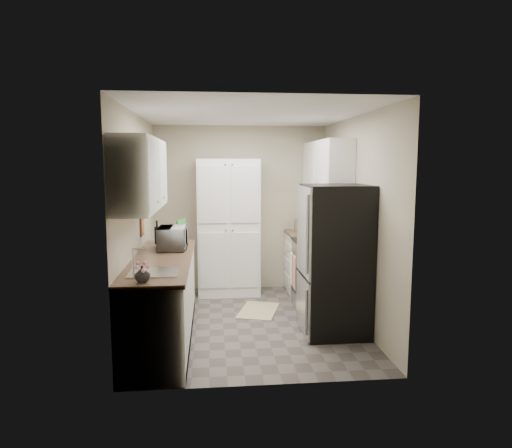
% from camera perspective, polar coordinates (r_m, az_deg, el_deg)
% --- Properties ---
extents(ground, '(3.20, 3.20, 0.00)m').
position_cam_1_polar(ground, '(5.72, -0.81, -12.21)').
color(ground, '#56514C').
rests_on(ground, ground).
extents(room_shell, '(2.64, 3.24, 2.52)m').
position_cam_1_polar(room_shell, '(5.38, -1.03, 4.29)').
color(room_shell, '#B0A88E').
rests_on(room_shell, ground).
extents(pantry_cabinet, '(0.90, 0.55, 2.00)m').
position_cam_1_polar(pantry_cabinet, '(6.74, -3.47, -0.41)').
color(pantry_cabinet, white).
rests_on(pantry_cabinet, ground).
extents(base_cabinet_left, '(0.60, 2.30, 0.88)m').
position_cam_1_polar(base_cabinet_left, '(5.18, -11.54, -9.35)').
color(base_cabinet_left, white).
rests_on(base_cabinet_left, ground).
extents(countertop_left, '(0.63, 2.33, 0.04)m').
position_cam_1_polar(countertop_left, '(5.07, -11.68, -4.36)').
color(countertop_left, brown).
rests_on(countertop_left, base_cabinet_left).
extents(base_cabinet_right, '(0.60, 0.80, 0.88)m').
position_cam_1_polar(base_cabinet_right, '(6.87, 6.62, -5.05)').
color(base_cabinet_right, white).
rests_on(base_cabinet_right, ground).
extents(countertop_right, '(0.63, 0.83, 0.04)m').
position_cam_1_polar(countertop_right, '(6.79, 6.68, -1.25)').
color(countertop_right, brown).
rests_on(countertop_right, base_cabinet_right).
extents(electric_range, '(0.71, 0.78, 1.13)m').
position_cam_1_polar(electric_range, '(6.10, 8.08, -6.32)').
color(electric_range, '#B7B7BC').
rests_on(electric_range, ground).
extents(refrigerator, '(0.70, 0.72, 1.70)m').
position_cam_1_polar(refrigerator, '(5.25, 9.85, -4.45)').
color(refrigerator, '#B7B7BC').
rests_on(refrigerator, ground).
extents(microwave, '(0.33, 0.49, 0.27)m').
position_cam_1_polar(microwave, '(5.51, -10.37, -1.75)').
color(microwave, silver).
rests_on(microwave, countertop_left).
extents(wine_bottle, '(0.07, 0.07, 0.27)m').
position_cam_1_polar(wine_bottle, '(5.93, -12.27, -1.12)').
color(wine_bottle, black).
rests_on(wine_bottle, countertop_left).
extents(flower_vase, '(0.16, 0.16, 0.14)m').
position_cam_1_polar(flower_vase, '(4.06, -14.03, -6.08)').
color(flower_vase, white).
rests_on(flower_vase, countertop_left).
extents(cutting_board, '(0.10, 0.23, 0.30)m').
position_cam_1_polar(cutting_board, '(6.01, -9.19, -0.82)').
color(cutting_board, '#2F8731').
rests_on(cutting_board, countertop_left).
extents(toaster_oven, '(0.37, 0.41, 0.20)m').
position_cam_1_polar(toaster_oven, '(6.73, 6.54, -0.31)').
color(toaster_oven, '#B8B8BD').
rests_on(toaster_oven, countertop_right).
extents(fruit_basket, '(0.33, 0.33, 0.11)m').
position_cam_1_polar(fruit_basket, '(6.72, 6.44, 0.99)').
color(fruit_basket, '#FF4614').
rests_on(fruit_basket, toaster_oven).
extents(kitchen_mat, '(0.65, 0.83, 0.01)m').
position_cam_1_polar(kitchen_mat, '(6.14, 0.32, -10.75)').
color(kitchen_mat, '#CABB8B').
rests_on(kitchen_mat, ground).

